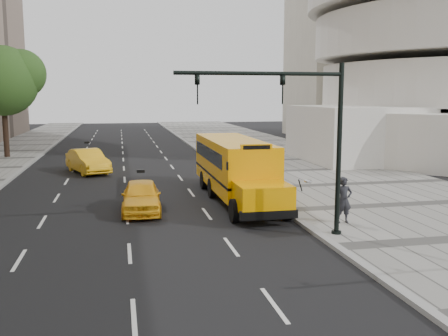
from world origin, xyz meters
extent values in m
plane|color=black|center=(0.00, 0.00, 0.00)|extent=(140.00, 140.00, 0.00)
cube|color=gray|center=(12.00, 0.00, 0.07)|extent=(12.00, 140.00, 0.15)
cube|color=gray|center=(6.00, 0.00, 0.07)|extent=(0.30, 140.00, 0.15)
cube|color=silver|center=(17.00, 10.00, 2.20)|extent=(8.00, 10.00, 4.40)
cylinder|color=black|center=(-10.50, 17.78, 2.85)|extent=(0.44, 0.44, 5.71)
sphere|color=#234416|center=(-10.50, 17.78, 6.42)|extent=(5.74, 5.74, 5.74)
sphere|color=#234416|center=(-9.06, 18.08, 7.02)|extent=(4.02, 4.02, 4.02)
cube|color=#F69D00|center=(4.50, -1.54, 1.77)|extent=(2.50, 9.00, 2.45)
cube|color=#F69D00|center=(4.50, -7.04, 1.10)|extent=(2.20, 2.00, 1.10)
cube|color=black|center=(4.50, -7.92, 0.55)|extent=(2.38, 0.25, 0.35)
cube|color=black|center=(4.50, -1.54, 1.25)|extent=(2.52, 9.00, 0.12)
cube|color=black|center=(4.50, -5.98, 2.25)|extent=(2.05, 0.10, 0.90)
cube|color=black|center=(4.50, -1.04, 2.25)|extent=(2.52, 7.50, 0.70)
cube|color=#F69D00|center=(4.50, -5.99, 3.05)|extent=(1.40, 0.12, 0.28)
ellipsoid|color=silver|center=(6.02, -8.44, 1.90)|extent=(0.32, 0.32, 0.14)
cylinder|color=black|center=(5.78, -8.22, 1.70)|extent=(0.36, 0.47, 0.58)
cylinder|color=black|center=(3.37, -6.74, 0.50)|extent=(0.30, 1.00, 1.00)
cylinder|color=black|center=(5.63, -6.74, 0.50)|extent=(0.30, 1.00, 1.00)
cylinder|color=black|center=(3.37, -1.54, 0.50)|extent=(0.30, 1.00, 1.00)
cylinder|color=black|center=(5.63, -1.54, 0.50)|extent=(0.30, 1.00, 1.00)
cylinder|color=black|center=(3.37, 0.96, 0.50)|extent=(0.30, 1.00, 1.00)
cylinder|color=black|center=(5.63, 0.96, 0.50)|extent=(0.30, 1.00, 1.00)
imported|color=yellow|center=(-0.34, -4.04, 0.73)|extent=(1.91, 4.34, 1.46)
imported|color=yellow|center=(-3.40, 8.36, 0.81)|extent=(3.36, 5.19, 1.62)
imported|color=black|center=(7.54, -8.24, 1.09)|extent=(0.70, 0.48, 1.87)
cylinder|color=black|center=(6.60, -9.66, 3.20)|extent=(0.18, 0.18, 6.40)
cylinder|color=black|center=(6.60, -9.66, 0.12)|extent=(0.36, 0.36, 0.25)
cylinder|color=black|center=(3.60, -9.66, 6.00)|extent=(6.00, 0.14, 0.14)
imported|color=black|center=(4.40, -9.66, 5.45)|extent=(0.16, 0.20, 1.00)
imported|color=black|center=(1.40, -9.66, 5.45)|extent=(0.16, 0.20, 1.00)
camera|label=1|loc=(-1.19, -26.46, 5.27)|focal=40.00mm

